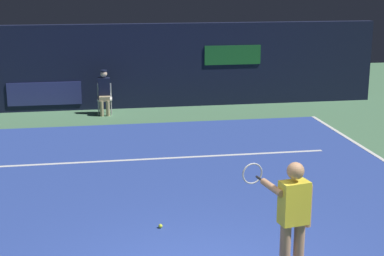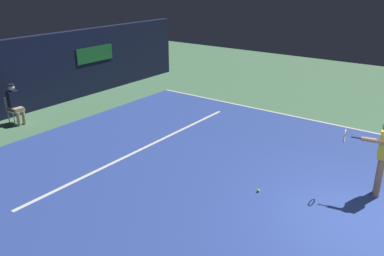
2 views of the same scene
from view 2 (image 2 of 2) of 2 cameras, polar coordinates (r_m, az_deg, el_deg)
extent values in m
plane|color=#4C7A56|center=(10.27, 0.49, -5.41)|extent=(30.92, 30.92, 0.00)
cube|color=#2D479E|center=(10.26, 0.49, -5.38)|extent=(10.21, 10.31, 0.01)
cube|color=white|center=(14.36, 12.37, 2.07)|extent=(0.10, 10.31, 0.01)
cube|color=white|center=(11.31, -6.96, -2.89)|extent=(7.97, 0.10, 0.01)
cube|color=#141933|center=(15.12, -23.00, 6.91)|extent=(15.55, 0.30, 2.60)
cube|color=#1E6B2D|center=(16.69, -13.73, 10.25)|extent=(1.80, 0.04, 0.60)
cylinder|color=tan|center=(9.77, 25.20, -6.04)|extent=(0.14, 0.14, 0.92)
cylinder|color=tan|center=(9.59, 25.16, -6.55)|extent=(0.14, 0.14, 0.92)
cylinder|color=tan|center=(9.14, 24.62, -1.64)|extent=(0.18, 0.51, 0.09)
cylinder|color=tan|center=(9.62, 25.72, -2.21)|extent=(0.09, 0.09, 0.56)
cylinder|color=black|center=(9.14, 22.77, -1.34)|extent=(0.08, 0.30, 0.03)
torus|color=#B2B2B7|center=(9.16, 21.04, -1.06)|extent=(0.30, 0.08, 0.30)
cube|color=white|center=(14.19, -23.93, 2.36)|extent=(0.45, 0.41, 0.04)
cube|color=white|center=(14.29, -24.46, 3.39)|extent=(0.42, 0.04, 0.42)
cylinder|color=#B2B2B7|center=(14.03, -24.11, 1.14)|extent=(0.03, 0.03, 0.46)
cylinder|color=#B2B2B7|center=(14.19, -22.81, 1.56)|extent=(0.03, 0.03, 0.46)
cylinder|color=#B2B2B7|center=(14.32, -24.78, 1.42)|extent=(0.03, 0.03, 0.46)
cylinder|color=#B2B2B7|center=(14.48, -23.49, 1.83)|extent=(0.03, 0.03, 0.46)
cube|color=tan|center=(14.11, -23.80, 2.46)|extent=(0.33, 0.41, 0.14)
cylinder|color=tan|center=(14.00, -23.59, 1.18)|extent=(0.11, 0.11, 0.46)
cylinder|color=tan|center=(14.08, -22.96, 1.38)|extent=(0.11, 0.11, 0.46)
cube|color=#141933|center=(14.12, -24.23, 3.81)|extent=(0.35, 0.23, 0.52)
sphere|color=beige|center=(14.02, -24.46, 5.29)|extent=(0.20, 0.20, 0.20)
cylinder|color=#141933|center=(14.00, -24.52, 5.65)|extent=(0.19, 0.19, 0.04)
sphere|color=#CCE033|center=(9.18, 9.47, -8.83)|extent=(0.07, 0.07, 0.07)
camera|label=1|loc=(8.21, 75.61, 0.51)|focal=54.58mm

